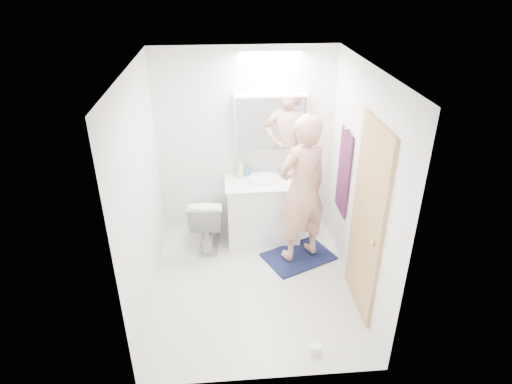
{
  "coord_description": "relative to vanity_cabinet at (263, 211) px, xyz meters",
  "views": [
    {
      "loc": [
        -0.29,
        -3.83,
        3.22
      ],
      "look_at": [
        0.05,
        0.25,
        1.05
      ],
      "focal_mm": 30.56,
      "sensor_mm": 36.0,
      "label": 1
    }
  ],
  "objects": [
    {
      "name": "door_knob",
      "position": [
        0.84,
        -1.61,
        0.56
      ],
      "size": [
        0.06,
        0.06,
        0.06
      ],
      "primitive_type": "sphere",
      "color": "gold",
      "rests_on": "door"
    },
    {
      "name": "door",
      "position": [
        0.88,
        -1.31,
        0.61
      ],
      "size": [
        0.04,
        0.8,
        2.0
      ],
      "primitive_type": "cube",
      "color": "tan",
      "rests_on": "wall_right"
    },
    {
      "name": "floor",
      "position": [
        -0.2,
        -0.96,
        -0.39
      ],
      "size": [
        2.5,
        2.5,
        0.0
      ],
      "primitive_type": "plane",
      "color": "silver",
      "rests_on": "ground"
    },
    {
      "name": "wall_left",
      "position": [
        -1.3,
        -0.96,
        0.81
      ],
      "size": [
        0.0,
        2.5,
        2.5
      ],
      "primitive_type": "plane",
      "rotation": [
        1.57,
        0.0,
        1.57
      ],
      "color": "white",
      "rests_on": "floor"
    },
    {
      "name": "person",
      "position": [
        0.39,
        -0.49,
        0.55
      ],
      "size": [
        0.77,
        0.66,
        1.78
      ],
      "primitive_type": "imported",
      "rotation": [
        0.0,
        0.0,
        3.58
      ],
      "color": "tan",
      "rests_on": "bath_rug"
    },
    {
      "name": "towel_hook",
      "position": [
        0.87,
        -0.41,
        1.23
      ],
      "size": [
        0.07,
        0.02,
        0.02
      ],
      "primitive_type": "cylinder",
      "rotation": [
        0.0,
        1.57,
        0.0
      ],
      "color": "silver",
      "rests_on": "wall_right"
    },
    {
      "name": "soap_bottle_b",
      "position": [
        -0.18,
        0.18,
        0.51
      ],
      "size": [
        0.1,
        0.1,
        0.16
      ],
      "primitive_type": "imported",
      "rotation": [
        0.0,
        0.0,
        -0.6
      ],
      "color": "#5385B2",
      "rests_on": "countertop"
    },
    {
      "name": "toilet",
      "position": [
        -0.71,
        -0.11,
        -0.03
      ],
      "size": [
        0.45,
        0.74,
        0.73
      ],
      "primitive_type": "imported",
      "rotation": [
        0.0,
        0.0,
        3.08
      ],
      "color": "silver",
      "rests_on": "floor"
    },
    {
      "name": "toothbrush_cup",
      "position": [
        0.27,
        0.16,
        0.47
      ],
      "size": [
        0.1,
        0.1,
        0.09
      ],
      "primitive_type": "imported",
      "rotation": [
        0.0,
        0.0,
        -0.03
      ],
      "color": "#3C51B6",
      "rests_on": "countertop"
    },
    {
      "name": "wall_right",
      "position": [
        0.9,
        -0.96,
        0.81
      ],
      "size": [
        0.0,
        2.5,
        2.5
      ],
      "primitive_type": "plane",
      "rotation": [
        1.57,
        0.0,
        -1.57
      ],
      "color": "white",
      "rests_on": "floor"
    },
    {
      "name": "wall_front",
      "position": [
        -0.2,
        -2.21,
        0.81
      ],
      "size": [
        2.5,
        0.0,
        2.5
      ],
      "primitive_type": "plane",
      "rotation": [
        -1.57,
        0.0,
        0.0
      ],
      "color": "white",
      "rests_on": "floor"
    },
    {
      "name": "wall_back",
      "position": [
        -0.2,
        0.29,
        0.81
      ],
      "size": [
        2.5,
        0.0,
        2.5
      ],
      "primitive_type": "plane",
      "rotation": [
        1.57,
        0.0,
        0.0
      ],
      "color": "white",
      "rests_on": "floor"
    },
    {
      "name": "toilet_paper_roll",
      "position": [
        0.3,
        -1.97,
        -0.34
      ],
      "size": [
        0.11,
        0.11,
        0.1
      ],
      "primitive_type": "cylinder",
      "color": "white",
      "rests_on": "floor"
    },
    {
      "name": "countertop",
      "position": [
        0.0,
        -0.0,
        0.41
      ],
      "size": [
        0.95,
        0.58,
        0.04
      ],
      "primitive_type": "cube",
      "color": "silver",
      "rests_on": "vanity_cabinet"
    },
    {
      "name": "bath_rug",
      "position": [
        0.39,
        -0.49,
        -0.38
      ],
      "size": [
        0.96,
        0.84,
        0.02
      ],
      "primitive_type": "cube",
      "rotation": [
        0.0,
        0.0,
        0.43
      ],
      "color": "#131D3C",
      "rests_on": "floor"
    },
    {
      "name": "towel",
      "position": [
        0.88,
        -0.41,
        0.71
      ],
      "size": [
        0.02,
        0.42,
        1.0
      ],
      "primitive_type": "cube",
      "color": "#101C33",
      "rests_on": "wall_right"
    },
    {
      "name": "faucet",
      "position": [
        0.0,
        0.22,
        0.51
      ],
      "size": [
        0.02,
        0.02,
        0.16
      ],
      "primitive_type": "cylinder",
      "color": "silver",
      "rests_on": "countertop"
    },
    {
      "name": "sink_basin",
      "position": [
        0.0,
        0.03,
        0.45
      ],
      "size": [
        0.36,
        0.36,
        0.03
      ],
      "primitive_type": "cylinder",
      "color": "white",
      "rests_on": "countertop"
    },
    {
      "name": "ceiling",
      "position": [
        -0.2,
        -0.96,
        2.01
      ],
      "size": [
        2.5,
        2.5,
        0.0
      ],
      "primitive_type": "plane",
      "rotation": [
        3.14,
        0.0,
        0.0
      ],
      "color": "white",
      "rests_on": "floor"
    },
    {
      "name": "mirror_panel",
      "position": [
        0.1,
        0.13,
        1.11
      ],
      "size": [
        0.84,
        0.01,
        0.66
      ],
      "primitive_type": "cube",
      "color": "silver",
      "rests_on": "medicine_cabinet"
    },
    {
      "name": "vanity_cabinet",
      "position": [
        0.0,
        0.0,
        0.0
      ],
      "size": [
        0.9,
        0.55,
        0.78
      ],
      "primitive_type": "cube",
      "color": "white",
      "rests_on": "floor"
    },
    {
      "name": "soap_bottle_a",
      "position": [
        -0.27,
        0.15,
        0.55
      ],
      "size": [
        0.11,
        0.11,
        0.24
      ],
      "primitive_type": "imported",
      "rotation": [
        0.0,
        0.0,
        0.22
      ],
      "color": "#CDC285",
      "rests_on": "countertop"
    },
    {
      "name": "medicine_cabinet",
      "position": [
        0.1,
        0.21,
        1.11
      ],
      "size": [
        0.88,
        0.14,
        0.7
      ],
      "primitive_type": "cube",
      "color": "white",
      "rests_on": "wall_back"
    }
  ]
}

